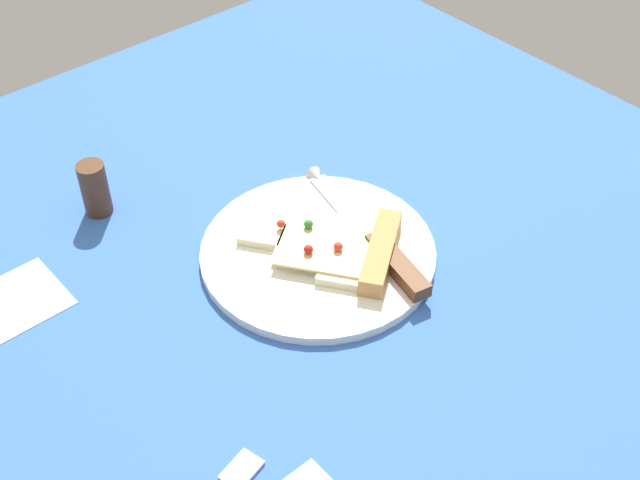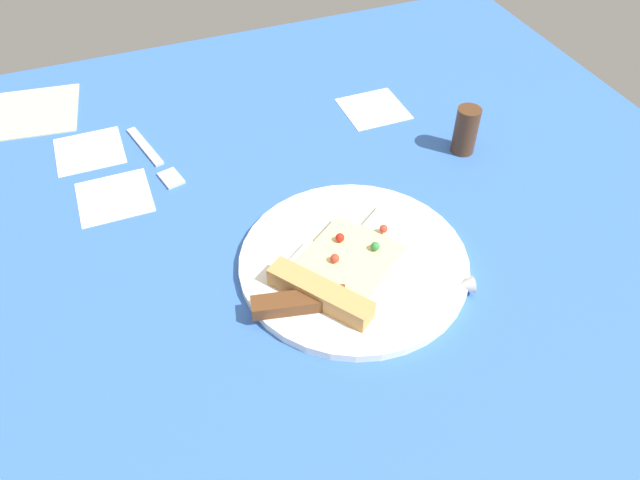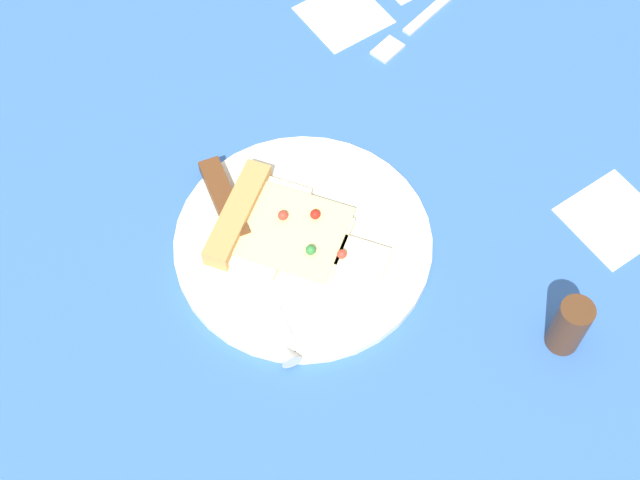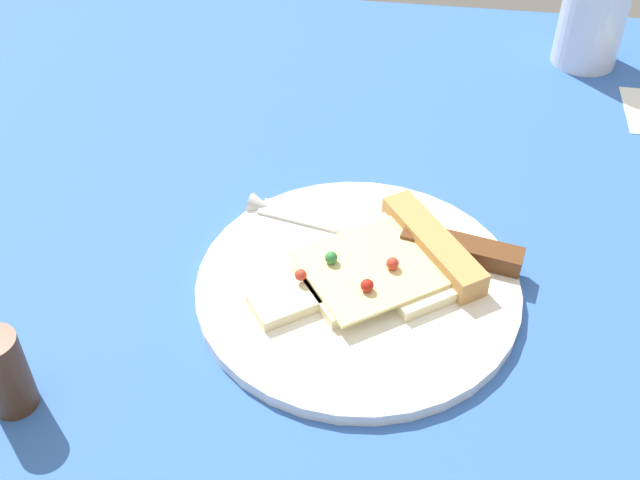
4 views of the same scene
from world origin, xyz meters
TOP-DOWN VIEW (x-y plane):
  - ground_plane at (-0.04, 0.04)cm, footprint 111.60×111.60cm
  - plate at (2.61, -3.43)cm, footprint 26.04×26.04cm
  - pizza_slice at (0.49, -4.94)cm, footprint 18.70×16.45cm
  - knife at (-1.01, -8.64)cm, footprint 23.90×7.15cm
  - pepper_shaker at (25.33, 10.94)cm, footprint 3.21×3.21cm

SIDE VIEW (x-z plane):
  - ground_plane at x=-0.04cm, z-range -3.00..0.00cm
  - plate at x=2.61cm, z-range 0.00..1.10cm
  - knife at x=-1.01cm, z-range 0.48..2.93cm
  - pizza_slice at x=0.49cm, z-range 0.72..3.05cm
  - pepper_shaker at x=25.33cm, z-range 0.00..6.72cm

